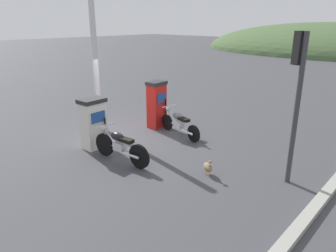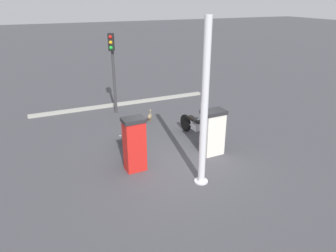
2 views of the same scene
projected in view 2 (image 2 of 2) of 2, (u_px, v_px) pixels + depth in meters
The scene contains 9 objects.
ground_plane at pixel (177, 163), 10.24m from camera, with size 120.00×120.00×0.00m, color #424247.
fuel_pump_near at pixel (213, 132), 10.55m from camera, with size 0.59×0.80×1.55m.
fuel_pump_far at pixel (134, 144), 9.52m from camera, with size 0.55×0.69×1.70m.
motorcycle_near_pump at pixel (195, 126), 11.90m from camera, with size 2.05×0.56×0.97m.
motorcycle_far_pump at pixel (128, 141), 10.74m from camera, with size 2.03×0.72×0.92m.
wandering_duck at pixel (150, 116), 13.55m from camera, with size 0.44×0.37×0.47m.
roadside_traffic_light at pixel (113, 60), 13.65m from camera, with size 0.40×0.30×3.55m.
canopy_support_pole at pixel (204, 110), 8.34m from camera, with size 0.40×0.40×4.59m.
road_edge_kerb at pixel (123, 104), 15.63m from camera, with size 0.42×8.69×0.12m.
Camera 2 is at (-8.16, 3.85, 4.99)m, focal length 33.90 mm.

